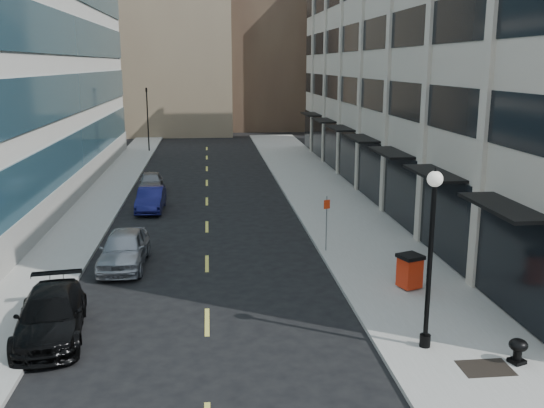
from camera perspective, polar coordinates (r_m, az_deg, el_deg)
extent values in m
cube|color=gray|center=(32.56, 7.17, -1.65)|extent=(5.00, 80.00, 0.15)
cube|color=gray|center=(32.42, -17.72, -2.25)|extent=(3.00, 80.00, 0.15)
cube|color=#B3AA98|center=(41.24, 18.57, 13.40)|extent=(14.00, 46.00, 18.00)
cube|color=black|center=(39.41, 8.53, 3.74)|extent=(0.18, 46.00, 3.60)
cube|color=black|center=(38.95, 8.77, 10.28)|extent=(0.12, 46.00, 1.80)
cube|color=black|center=(38.95, 8.96, 15.43)|extent=(0.12, 46.00, 1.80)
cube|color=#B3AA98|center=(22.87, 20.02, 14.09)|extent=(0.35, 0.60, 18.00)
cube|color=#B3AA98|center=(28.41, 14.65, 14.09)|extent=(0.35, 0.60, 18.00)
cube|color=#B3AA98|center=(34.10, 11.05, 14.03)|extent=(0.35, 0.60, 18.00)
cube|color=#B3AA98|center=(39.88, 8.48, 13.95)|extent=(0.35, 0.60, 18.00)
cube|color=#B3AA98|center=(45.72, 6.57, 13.87)|extent=(0.35, 0.60, 18.00)
cube|color=#B3AA98|center=(51.59, 5.10, 13.80)|extent=(0.35, 0.60, 18.00)
cube|color=#B3AA98|center=(57.49, 3.93, 13.74)|extent=(0.35, 0.60, 18.00)
cube|color=black|center=(20.36, 20.90, -0.25)|extent=(1.30, 4.00, 0.12)
cube|color=black|center=(25.74, 14.96, 2.80)|extent=(1.30, 4.00, 0.12)
cube|color=black|center=(31.34, 11.09, 4.77)|extent=(1.30, 4.00, 0.12)
cube|color=black|center=(37.07, 8.39, 6.12)|extent=(1.30, 4.00, 0.12)
cube|color=black|center=(42.87, 6.41, 7.11)|extent=(1.30, 4.00, 0.12)
cube|color=black|center=(48.72, 4.90, 7.85)|extent=(1.30, 4.00, 0.12)
cube|color=black|center=(54.60, 3.71, 8.42)|extent=(1.30, 4.00, 0.12)
cube|color=gray|center=(39.22, -17.89, 1.57)|extent=(0.20, 46.00, 1.80)
cube|color=#295061|center=(38.88, -18.12, 4.60)|extent=(0.14, 45.60, 2.40)
cube|color=#295061|center=(38.56, -18.50, 9.74)|extent=(0.14, 45.60, 2.40)
cube|color=#295061|center=(38.56, -18.88, 14.93)|extent=(0.14, 45.60, 2.40)
cube|color=#8A775A|center=(78.96, -9.46, 17.04)|extent=(14.00, 18.00, 28.00)
cube|color=#8A775A|center=(89.82, -15.60, 14.33)|extent=(12.00, 14.00, 22.00)
cube|color=#B3AA98|center=(78.71, 7.29, 14.21)|extent=(10.00, 14.00, 20.00)
cube|color=black|center=(18.16, 19.45, -14.34)|extent=(1.40, 1.00, 0.01)
cube|color=#D8CC4C|center=(20.40, -6.13, -10.96)|extent=(0.15, 2.20, 0.01)
cube|color=#D8CC4C|center=(26.00, -6.14, -5.59)|extent=(0.15, 2.20, 0.01)
cube|color=#D8CC4C|center=(31.75, -6.15, -2.14)|extent=(0.15, 2.20, 0.01)
cube|color=#D8CC4C|center=(37.57, -6.15, 0.25)|extent=(0.15, 2.20, 0.01)
cube|color=#D8CC4C|center=(43.44, -6.15, 2.00)|extent=(0.15, 2.20, 0.01)
cube|color=#D8CC4C|center=(49.35, -6.16, 3.32)|extent=(0.15, 2.20, 0.01)
cube|color=#D8CC4C|center=(55.27, -6.16, 4.37)|extent=(0.15, 2.20, 0.01)
cube|color=#D8CC4C|center=(61.21, -6.16, 5.21)|extent=(0.15, 2.20, 0.01)
cylinder|color=black|center=(59.16, -11.61, 7.67)|extent=(0.12, 0.12, 6.00)
imported|color=black|center=(58.97, -11.75, 10.56)|extent=(0.66, 0.66, 1.98)
imported|color=black|center=(20.22, -20.12, -9.81)|extent=(2.59, 5.07, 1.41)
imported|color=#989AA0|center=(26.02, -13.75, -4.11)|extent=(1.93, 4.58, 1.55)
imported|color=#151752|center=(35.59, -11.33, 0.45)|extent=(1.51, 4.11, 1.34)
imported|color=slate|center=(40.84, -11.32, 2.04)|extent=(1.74, 3.94, 1.32)
cube|color=#B9240C|center=(23.10, 12.83, -6.26)|extent=(0.90, 0.90, 1.14)
cube|color=black|center=(22.91, 12.90, -4.83)|extent=(1.02, 1.02, 0.14)
cylinder|color=black|center=(23.53, 11.94, -7.14)|extent=(0.07, 0.25, 0.25)
cylinder|color=black|center=(23.67, 13.00, -7.07)|extent=(0.07, 0.25, 0.25)
cylinder|color=black|center=(18.83, 14.20, -12.35)|extent=(0.33, 0.33, 0.37)
cylinder|color=black|center=(17.96, 14.62, -5.53)|extent=(0.14, 0.14, 4.67)
sphere|color=silver|center=(17.35, 15.09, 2.29)|extent=(0.45, 0.45, 0.45)
cone|color=black|center=(17.31, 15.14, 3.12)|extent=(0.12, 0.12, 0.18)
cylinder|color=slate|center=(26.92, 5.14, -1.84)|extent=(0.05, 0.05, 2.48)
cube|color=red|center=(26.69, 5.19, -0.03)|extent=(0.29, 0.11, 0.39)
cube|color=black|center=(18.72, 22.04, -13.53)|extent=(0.50, 0.50, 0.11)
cylinder|color=black|center=(18.63, 22.10, -12.92)|extent=(0.24, 0.24, 0.37)
ellipsoid|color=black|center=(18.52, 22.17, -12.19)|extent=(0.52, 0.52, 0.36)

